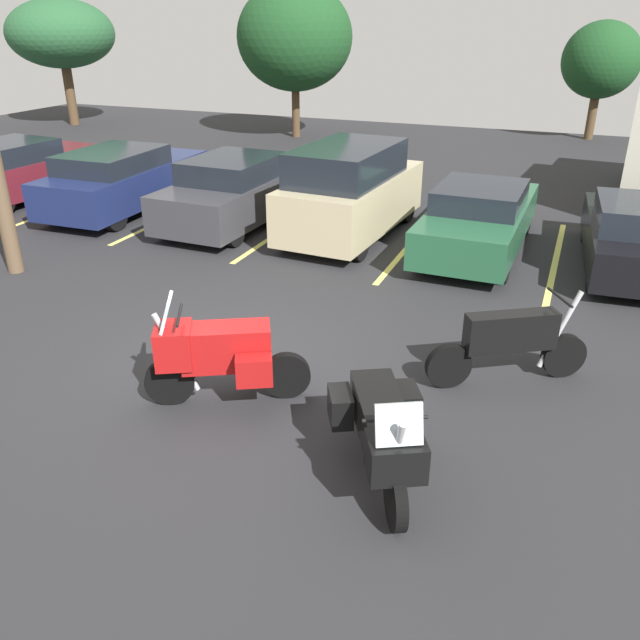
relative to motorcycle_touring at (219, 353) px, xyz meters
name	(u,v)px	position (x,y,z in m)	size (l,w,h in m)	color
ground	(230,365)	(-0.39, 0.91, -0.74)	(44.00, 44.00, 0.10)	#262628
motorcycle_touring	(219,353)	(0.00, 0.00, 0.00)	(1.89, 1.31, 1.45)	black
motorcycle_second	(382,427)	(2.32, -0.69, -0.06)	(1.39, 2.05, 1.32)	black
motorcycle_third	(511,341)	(3.30, 1.85, -0.09)	(1.96, 1.28, 1.25)	black
parking_stripes	(286,227)	(-2.30, 7.00, -0.68)	(23.72, 5.16, 0.01)	#EAE066
car_maroon	(23,170)	(-9.77, 6.84, 0.05)	(2.19, 4.79, 1.52)	maroon
car_navy	(123,179)	(-6.64, 6.90, 0.07)	(2.02, 4.87, 1.51)	navy
car_charcoal	(236,191)	(-3.53, 6.93, 0.06)	(2.01, 4.59, 1.53)	#38383D
car_champagne	(351,191)	(-0.75, 6.98, 0.30)	(2.08, 4.40, 1.99)	#C1B289
car_green	(479,218)	(2.01, 7.03, 0.00)	(1.86, 4.71, 1.38)	#235638
car_black	(639,236)	(5.00, 7.02, -0.01)	(2.08, 4.36, 1.39)	black
tree_far_right	(601,60)	(3.81, 21.80, 2.16)	(2.85, 2.85, 4.23)	#4C3823
tree_rear	(295,37)	(-6.92, 18.02, 2.93)	(4.30, 4.30, 5.54)	#4C3823
tree_right	(61,34)	(-17.15, 17.21, 2.96)	(4.35, 4.35, 5.02)	#4C3823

